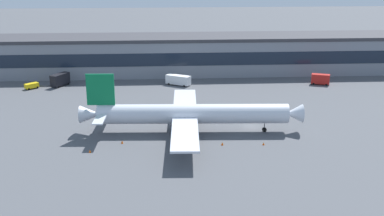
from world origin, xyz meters
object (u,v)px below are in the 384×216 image
Objects in this scene: catering_truck at (60,79)px; traffic_cone_2 at (222,144)px; traffic_cone_3 at (90,151)px; traffic_cone_0 at (122,142)px; stair_truck at (321,79)px; follow_me_car at (31,86)px; airliner at (189,114)px; fuel_truck at (178,80)px; traffic_cone_1 at (264,144)px.

catering_truck is 10.42× the size of traffic_cone_2.
traffic_cone_0 is at bearing 36.96° from traffic_cone_3.
follow_me_car is (-96.48, 0.51, -0.89)m from stair_truck.
stair_truck is (47.14, 43.75, -2.75)m from airliner.
stair_truck is at bearing -2.85° from fuel_truck.
traffic_cone_0 is 0.99× the size of traffic_cone_2.
follow_me_car is at bearing -160.08° from catering_truck.
traffic_cone_1 is at bearing -119.70° from stair_truck.
traffic_cone_0 is (-16.05, -6.69, -4.37)m from airliner.
traffic_cone_1 is at bearing -72.28° from fuel_truck.
stair_truck is 9.65× the size of traffic_cone_1.
follow_me_car is (-48.14, -1.90, -0.79)m from fuel_truck.
traffic_cone_0 is at bearing -157.38° from airliner.
stair_truck is 8.91× the size of traffic_cone_2.
traffic_cone_2 is (56.46, -53.47, -0.73)m from follow_me_car.
stair_truck is 0.86× the size of catering_truck.
airliner reaches higher than traffic_cone_2.
traffic_cone_3 is (-21.61, -57.93, -1.55)m from fuel_truck.
traffic_cone_1 is 1.00× the size of traffic_cone_3.
fuel_truck is 12.95× the size of traffic_cone_1.
stair_truck is 96.49m from follow_me_car.
traffic_cone_1 is at bearing -5.26° from traffic_cone_0.
fuel_truck is 54.91m from traffic_cone_0.
traffic_cone_0 is (24.43, -54.15, -1.93)m from catering_truck.
airliner is 26.04m from traffic_cone_3.
fuel_truck is at bearing 2.26° from follow_me_car.
fuel_truck is 12.05× the size of traffic_cone_0.
catering_truck reaches higher than follow_me_car.
traffic_cone_2 reaches higher than traffic_cone_3.
follow_me_car is 85.25m from traffic_cone_1.
fuel_truck reaches higher than traffic_cone_1.
follow_me_car is 0.60× the size of catering_truck.
fuel_truck is 61.85m from traffic_cone_3.
airliner is 17.93m from traffic_cone_0.
stair_truck is 0.75× the size of fuel_truck.
traffic_cone_1 is (17.85, -55.86, -1.55)m from fuel_truck.
stair_truck reaches higher than traffic_cone_1.
traffic_cone_1 is at bearing -45.02° from catering_truck.
catering_truck is (-40.48, 47.46, -2.43)m from airliner.
follow_me_car is at bearing 115.34° from traffic_cone_3.
airliner reaches higher than traffic_cone_1.
airliner is at bearing -41.89° from follow_me_car.
follow_me_car is 6.30× the size of traffic_cone_0.
stair_truck is 80.87m from traffic_cone_0.
catering_truck is at bearing 130.46° from airliner.
traffic_cone_2 is (8.32, -55.37, -1.52)m from fuel_truck.
stair_truck is at bearing 52.93° from traffic_cone_2.
traffic_cone_3 is (-29.93, -2.55, -0.03)m from traffic_cone_2.
airliner is 64.37m from stair_truck.
catering_truck is at bearing 134.98° from traffic_cone_1.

